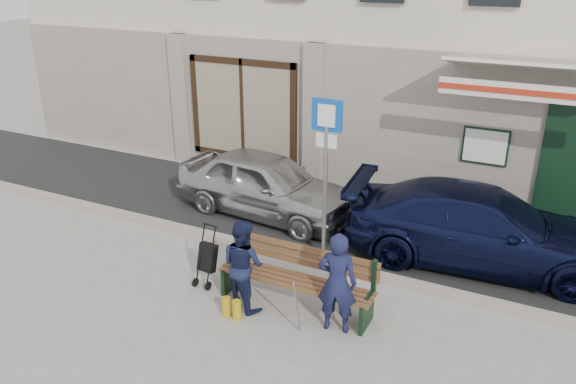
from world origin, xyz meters
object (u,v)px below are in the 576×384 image
Objects in this scene: car_silver at (266,184)px; parking_sign at (326,155)px; stroller at (207,259)px; car_navy at (481,227)px; woman at (243,264)px; man at (337,283)px; bench at (293,279)px.

parking_sign reaches higher than car_silver.
car_silver is 3.87× the size of stroller.
car_silver is at bearing 82.81° from car_navy.
car_silver is 2.69× the size of woman.
man reaches higher than car_silver.
parking_sign is at bearing 95.82° from bench.
man reaches higher than bench.
car_navy is 4.62× the size of stroller.
parking_sign is at bearing -86.56° from woman.
woman reaches higher than car_silver.
stroller is at bearing -165.52° from car_silver.
man is (-1.46, -2.87, 0.09)m from car_navy.
car_navy reaches higher than car_silver.
car_navy is at bearing -86.22° from car_silver.
man is at bearing -132.05° from car_silver.
man reaches higher than stroller.
car_silver is 3.33m from woman.
man is (2.74, -2.99, 0.10)m from car_silver.
car_silver is at bearing -58.33° from man.
man is at bearing 147.50° from car_navy.
car_navy is 3.02× the size of man.
stroller reaches higher than bench.
car_silver is 4.20m from car_navy.
car_navy is 1.89× the size of bench.
parking_sign is (1.78, -1.20, 1.26)m from car_silver.
bench is at bearing 5.96° from stroller.
parking_sign reaches higher than stroller.
man is (0.95, -1.79, -1.16)m from parking_sign.
car_silver is 1.58× the size of bench.
stroller is at bearing 119.59° from car_navy.
stroller is at bearing -179.11° from bench.
parking_sign reaches higher than woman.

